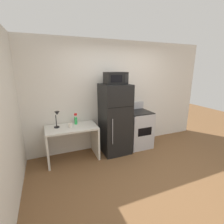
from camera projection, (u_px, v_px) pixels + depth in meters
name	position (u px, v px, depth m)	size (l,w,h in m)	color
ground_plane	(153.00, 181.00, 2.96)	(12.00, 12.00, 0.00)	brown
wall_back_white	(115.00, 95.00, 4.14)	(5.00, 0.10, 2.60)	silver
desk	(72.00, 137.00, 3.57)	(1.07, 0.60, 0.75)	silver
desk_lamp	(57.00, 117.00, 3.41)	(0.14, 0.12, 0.35)	black
spray_bottle	(76.00, 120.00, 3.66)	(0.06, 0.06, 0.25)	green
coffee_mug	(70.00, 125.00, 3.46)	(0.08, 0.08, 0.10)	white
refrigerator	(115.00, 119.00, 3.84)	(0.63, 0.68, 1.62)	black
microwave	(115.00, 78.00, 3.58)	(0.46, 0.35, 0.26)	black
oven_range	(138.00, 129.00, 4.20)	(0.59, 0.61, 1.10)	#B7B7BC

